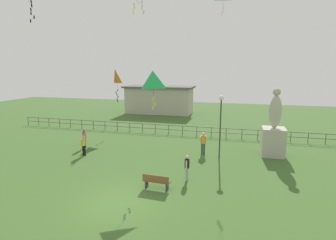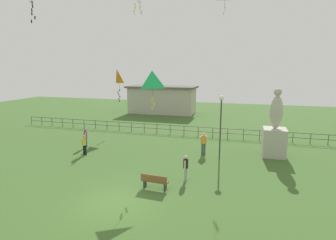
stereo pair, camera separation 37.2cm
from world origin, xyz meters
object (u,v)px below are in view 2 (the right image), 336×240
object	(u,v)px
person_3	(186,166)
kite_3	(152,81)
park_bench	(154,181)
person_2	(86,137)
statue_monument	(275,135)
person_1	(84,143)
person_0	(204,142)
kite_5	(117,78)
lamppost	(221,113)

from	to	relation	value
person_3	kite_3	xyz separation A→B (m)	(-2.46, 1.26, 4.84)
park_bench	person_2	xyz separation A→B (m)	(-8.04, 5.85, 0.46)
statue_monument	person_1	xyz separation A→B (m)	(-13.74, -3.75, -0.75)
person_0	kite_3	bearing A→B (deg)	-125.59
person_0	kite_3	size ratio (longest dim) A/B	0.73
park_bench	person_0	size ratio (longest dim) A/B	0.88
statue_monument	person_1	distance (m)	14.26
kite_3	kite_5	bearing A→B (deg)	127.66
person_3	park_bench	bearing A→B (deg)	-131.04
person_0	person_2	size ratio (longest dim) A/B	1.07
kite_5	person_1	bearing A→B (deg)	-82.99
kite_3	person_3	bearing A→B (deg)	-27.10
park_bench	kite_3	world-z (taller)	kite_3
person_1	person_3	world-z (taller)	person_1
park_bench	kite_5	size ratio (longest dim) A/B	0.46
kite_5	kite_3	bearing A→B (deg)	-52.34
lamppost	person_1	size ratio (longest dim) A/B	2.58
person_3	lamppost	bearing A→B (deg)	71.09
statue_monument	person_0	size ratio (longest dim) A/B	2.94
statue_monument	kite_3	world-z (taller)	kite_3
park_bench	person_2	distance (m)	9.95
park_bench	person_0	world-z (taller)	person_0
person_2	kite_5	bearing A→B (deg)	89.13
person_2	kite_5	size ratio (longest dim) A/B	0.49
person_1	person_3	size ratio (longest dim) A/B	1.16
person_0	kite_3	distance (m)	6.65
person_1	person_2	world-z (taller)	person_1
person_2	person_3	bearing A→B (deg)	-24.39
person_0	person_2	distance (m)	9.71
kite_3	person_2	bearing A→B (deg)	156.60
statue_monument	lamppost	world-z (taller)	statue_monument
person_0	person_2	world-z (taller)	person_0
lamppost	statue_monument	bearing A→B (deg)	25.21
park_bench	kite_3	xyz separation A→B (m)	(-1.08, 2.84, 5.26)
person_0	person_1	bearing A→B (deg)	-163.61
person_1	person_2	distance (m)	2.03
statue_monument	lamppost	bearing A→B (deg)	-154.79
park_bench	person_2	size ratio (longest dim) A/B	0.95
person_0	person_1	distance (m)	9.02
lamppost	park_bench	xyz separation A→B (m)	(-2.91, -6.05, -2.88)
person_1	kite_5	distance (m)	8.99
person_1	kite_3	bearing A→B (deg)	-11.97
person_0	person_3	world-z (taller)	person_0
lamppost	person_0	world-z (taller)	lamppost
park_bench	person_2	world-z (taller)	person_2
park_bench	kite_3	bearing A→B (deg)	110.78
lamppost	person_1	bearing A→B (deg)	-168.89
lamppost	kite_5	world-z (taller)	kite_5
lamppost	person_0	bearing A→B (deg)	154.81
person_0	person_3	xyz separation A→B (m)	(-0.26, -5.06, -0.11)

